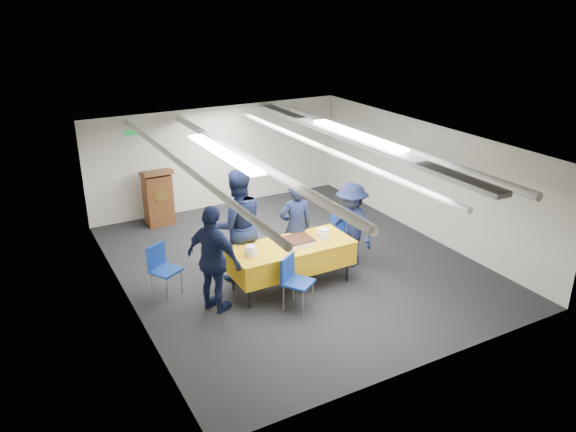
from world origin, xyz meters
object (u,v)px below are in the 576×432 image
object	(u,v)px
chair_right	(334,229)
sailor_a	(295,227)
sheet_cake	(297,241)
serving_table	(291,256)
sailor_d	(351,225)
chair_left	(161,265)
podium	(158,197)
chair_near	(294,277)
sailor_c	(214,260)
sailor_b	(238,225)

from	to	relation	value
chair_right	sailor_a	bearing A→B (deg)	-167.74
sheet_cake	chair_right	bearing A→B (deg)	29.82
serving_table	sailor_d	xyz separation A→B (m)	(1.34, 0.21, 0.22)
sheet_cake	sailor_d	distance (m)	1.27
chair_left	sailor_a	xyz separation A→B (m)	(2.33, -0.31, 0.30)
podium	sailor_a	bearing A→B (deg)	-65.76
chair_near	sailor_c	bearing A→B (deg)	154.99
sheet_cake	sailor_b	bearing A→B (deg)	136.68
chair_right	chair_left	xyz separation A→B (m)	(-3.27, 0.11, 0.00)
sailor_c	sailor_d	bearing A→B (deg)	-111.25
serving_table	sailor_a	distance (m)	0.64
sheet_cake	sailor_a	distance (m)	0.54
sheet_cake	sailor_d	world-z (taller)	sailor_d
serving_table	chair_near	size ratio (longest dim) A/B	2.40
sailor_b	chair_right	bearing A→B (deg)	-170.72
podium	chair_near	size ratio (longest dim) A/B	1.44
serving_table	sailor_b	size ratio (longest dim) A/B	1.06
serving_table	chair_right	bearing A→B (deg)	27.63
podium	chair_left	distance (m)	3.11
sheet_cake	chair_near	xyz separation A→B (m)	(-0.39, -0.61, -0.28)
serving_table	chair_near	xyz separation A→B (m)	(-0.30, -0.62, -0.03)
podium	chair_right	size ratio (longest dim) A/B	1.44
sheet_cake	podium	world-z (taller)	podium
chair_right	sailor_b	xyz separation A→B (m)	(-1.94, 0.02, 0.46)
serving_table	sailor_c	world-z (taller)	sailor_c
sheet_cake	sailor_a	world-z (taller)	sailor_a
chair_right	sailor_c	world-z (taller)	sailor_c
sailor_a	sailor_b	bearing A→B (deg)	-5.41
podium	chair_left	world-z (taller)	podium
podium	sailor_a	world-z (taller)	sailor_a
sailor_a	serving_table	bearing A→B (deg)	60.99
sailor_b	sailor_d	size ratio (longest dim) A/B	1.27
sheet_cake	chair_right	size ratio (longest dim) A/B	0.63
chair_near	chair_right	xyz separation A→B (m)	(1.58, 1.29, 0.00)
chair_right	sailor_b	size ratio (longest dim) A/B	0.44
chair_near	sailor_a	world-z (taller)	sailor_a
chair_right	sailor_d	size ratio (longest dim) A/B	0.56
sailor_a	sailor_b	distance (m)	1.03
sheet_cake	sailor_c	bearing A→B (deg)	-176.49
chair_left	sailor_c	world-z (taller)	sailor_c
serving_table	sailor_d	size ratio (longest dim) A/B	1.35
sailor_d	sailor_c	bearing A→B (deg)	-93.73
sheet_cake	chair_right	xyz separation A→B (m)	(1.19, 0.68, -0.28)
podium	sailor_c	bearing A→B (deg)	-93.86
serving_table	sheet_cake	xyz separation A→B (m)	(0.10, -0.01, 0.26)
podium	chair_right	xyz separation A→B (m)	(2.43, -3.10, -0.08)
podium	sailor_b	xyz separation A→B (m)	(0.49, -3.08, 0.37)
chair_right	chair_left	distance (m)	3.27
podium	sailor_b	distance (m)	3.14
chair_right	serving_table	bearing A→B (deg)	-152.37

